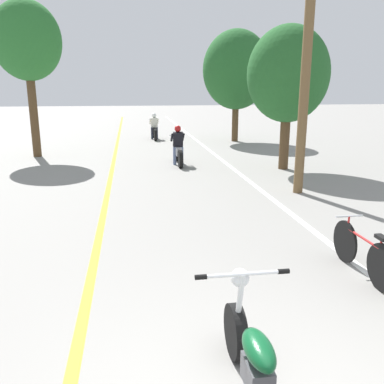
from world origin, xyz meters
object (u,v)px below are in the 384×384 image
(roadside_tree_left, at_px, (27,42))
(motorcycle_rider_lead, at_px, (178,150))
(roadside_tree_right_near, at_px, (288,75))
(bicycle_parked, at_px, (362,252))
(utility_pole, at_px, (306,63))
(roadside_tree_right_far, at_px, (236,70))
(motorcycle_rider_far, at_px, (154,129))
(motorcycle_foreground, at_px, (256,365))

(roadside_tree_left, bearing_deg, motorcycle_rider_lead, -25.43)
(roadside_tree_right_near, height_order, bicycle_parked, roadside_tree_right_near)
(utility_pole, bearing_deg, motorcycle_rider_lead, 120.53)
(utility_pole, xyz_separation_m, bicycle_parked, (-1.03, -4.74, -2.88))
(roadside_tree_right_near, xyz_separation_m, roadside_tree_right_far, (0.21, 7.32, 0.43))
(utility_pole, distance_m, motorcycle_rider_lead, 5.85)
(motorcycle_rider_lead, bearing_deg, utility_pole, -59.47)
(roadside_tree_left, height_order, motorcycle_rider_lead, roadside_tree_left)
(roadside_tree_right_far, xyz_separation_m, roadside_tree_left, (-8.98, -3.43, 0.82))
(roadside_tree_right_far, xyz_separation_m, motorcycle_rider_lead, (-3.63, -5.97, -2.97))
(bicycle_parked, bearing_deg, roadside_tree_left, 120.62)
(motorcycle_rider_far, bearing_deg, roadside_tree_right_far, -20.27)
(bicycle_parked, bearing_deg, motorcycle_foreground, -136.15)
(roadside_tree_right_near, bearing_deg, motorcycle_rider_lead, 158.53)
(bicycle_parked, bearing_deg, motorcycle_rider_far, 96.80)
(roadside_tree_right_far, bearing_deg, motorcycle_foreground, -103.94)
(roadside_tree_right_far, height_order, motorcycle_foreground, roadside_tree_right_far)
(roadside_tree_right_near, distance_m, motorcycle_foreground, 11.19)
(utility_pole, height_order, roadside_tree_right_near, utility_pole)
(bicycle_parked, bearing_deg, roadside_tree_right_far, 82.42)
(utility_pole, height_order, motorcycle_rider_far, utility_pole)
(utility_pole, distance_m, roadside_tree_right_far, 10.49)
(roadside_tree_left, relative_size, motorcycle_foreground, 2.94)
(roadside_tree_left, bearing_deg, motorcycle_rider_far, 44.68)
(bicycle_parked, bearing_deg, motorcycle_rider_lead, 99.89)
(roadside_tree_right_near, relative_size, motorcycle_foreground, 2.32)
(motorcycle_rider_far, height_order, bicycle_parked, motorcycle_rider_far)
(motorcycle_rider_far, xyz_separation_m, bicycle_parked, (1.99, -16.66, -0.16))
(roadside_tree_right_near, bearing_deg, roadside_tree_left, 156.09)
(motorcycle_rider_lead, bearing_deg, roadside_tree_right_near, -21.47)
(motorcycle_rider_lead, bearing_deg, roadside_tree_right_far, 58.74)
(roadside_tree_left, xyz_separation_m, bicycle_parked, (6.95, -11.75, -3.96))
(roadside_tree_right_far, xyz_separation_m, bicycle_parked, (-2.02, -15.18, -3.13))
(motorcycle_foreground, height_order, motorcycle_rider_lead, motorcycle_rider_lead)
(motorcycle_rider_lead, relative_size, bicycle_parked, 1.21)
(motorcycle_foreground, bearing_deg, motorcycle_rider_lead, 86.56)
(roadside_tree_right_near, relative_size, motorcycle_rider_far, 2.18)
(utility_pole, bearing_deg, roadside_tree_left, 138.72)
(roadside_tree_right_far, distance_m, motorcycle_rider_lead, 7.59)
(roadside_tree_right_far, distance_m, motorcycle_foreground, 18.17)
(motorcycle_rider_far, bearing_deg, roadside_tree_right_near, -66.63)
(roadside_tree_left, xyz_separation_m, motorcycle_rider_lead, (5.35, -2.54, -3.79))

